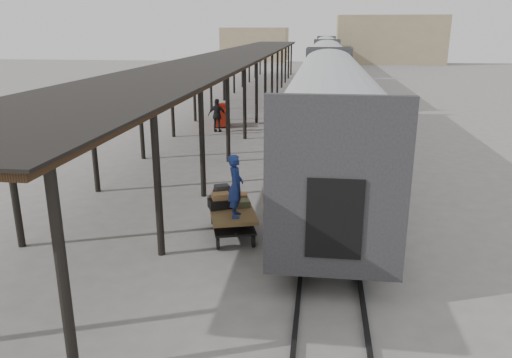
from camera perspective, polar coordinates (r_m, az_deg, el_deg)
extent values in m
plane|color=slate|center=(15.48, -3.66, -5.70)|extent=(160.00, 160.00, 0.00)
cube|color=silver|center=(22.27, 8.44, 8.08)|extent=(3.00, 24.00, 2.90)
cube|color=#28282B|center=(10.66, 9.07, -1.59)|extent=(3.04, 0.22, 3.50)
cube|color=black|center=(22.18, 4.54, 10.52)|extent=(0.04, 22.08, 0.65)
cube|color=black|center=(22.59, 8.25, 3.82)|extent=(2.55, 23.04, 0.50)
cube|color=silver|center=(48.13, 8.12, 12.75)|extent=(3.00, 24.00, 2.90)
cube|color=#28282B|center=(36.27, 8.21, 11.44)|extent=(3.04, 0.22, 3.50)
cube|color=black|center=(48.09, 6.30, 13.88)|extent=(0.04, 22.08, 0.65)
cube|color=black|center=(48.28, 8.04, 10.74)|extent=(2.55, 23.04, 0.50)
cube|color=silver|center=(74.09, 8.03, 14.15)|extent=(3.00, 24.00, 2.90)
cube|color=#28282B|center=(62.20, 8.06, 13.65)|extent=(3.04, 0.22, 3.50)
cube|color=black|center=(74.06, 6.84, 14.89)|extent=(0.04, 22.08, 0.65)
cube|color=black|center=(74.19, 7.97, 12.84)|extent=(2.55, 23.04, 0.50)
cube|color=black|center=(14.06, 3.61, 1.23)|extent=(0.50, 1.70, 2.00)
imported|color=beige|center=(14.10, 3.60, 0.69)|extent=(0.72, 0.89, 1.72)
cube|color=#9D7344|center=(14.17, 1.89, -1.80)|extent=(0.57, 0.25, 0.42)
cube|color=#422B19|center=(38.57, -1.87, 14.00)|extent=(4.60, 64.00, 0.18)
cube|color=black|center=(38.57, -1.87, 14.18)|extent=(4.90, 64.30, 0.06)
cylinder|color=black|center=(39.11, -4.86, 11.05)|extent=(0.20, 0.20, 4.00)
cylinder|color=black|center=(69.62, 0.68, 13.64)|extent=(0.20, 0.20, 4.00)
cylinder|color=black|center=(9.07, -21.25, -10.09)|extent=(0.20, 0.20, 4.00)
cylinder|color=black|center=(38.45, 1.24, 11.00)|extent=(0.20, 0.20, 4.00)
cylinder|color=black|center=(69.25, 4.15, 13.59)|extent=(0.20, 0.20, 4.00)
cube|color=black|center=(48.37, 7.13, 9.78)|extent=(0.10, 150.00, 0.12)
cube|color=black|center=(48.38, 8.86, 9.71)|extent=(0.10, 150.00, 0.12)
cube|color=tan|center=(92.71, 14.95, 15.15)|extent=(18.00, 10.00, 8.00)
cube|color=tan|center=(96.91, -0.11, 15.15)|extent=(12.00, 8.00, 6.00)
cube|color=brown|center=(14.75, -2.82, -3.53)|extent=(1.89, 2.66, 0.12)
cube|color=black|center=(14.87, -2.81, -4.79)|extent=(1.76, 2.53, 0.06)
cylinder|color=black|center=(14.05, -4.39, -7.27)|extent=(0.19, 0.41, 0.40)
cylinder|color=black|center=(14.16, -0.33, -7.02)|extent=(0.19, 0.41, 0.40)
cylinder|color=black|center=(15.80, -4.99, -4.47)|extent=(0.19, 0.41, 0.40)
cylinder|color=black|center=(15.90, -1.39, -4.28)|extent=(0.19, 0.41, 0.40)
cube|color=#323234|center=(15.21, -4.12, -2.27)|extent=(0.70, 0.63, 0.20)
cube|color=#9D7344|center=(15.36, -2.07, -2.03)|extent=(0.59, 0.44, 0.20)
cube|color=black|center=(14.71, -4.12, -2.81)|extent=(0.80, 0.71, 0.26)
cube|color=#4F5432|center=(14.79, -1.77, -2.81)|extent=(0.63, 0.53, 0.19)
cube|color=#48281C|center=(15.09, -3.78, -1.51)|extent=(0.63, 0.49, 0.21)
cube|color=#9D7344|center=(14.66, -4.07, -2.01)|extent=(0.60, 0.52, 0.20)
cube|color=#323234|center=(14.98, -3.91, -0.97)|extent=(0.52, 0.46, 0.15)
cube|color=maroon|center=(31.58, -3.88, 7.06)|extent=(1.18, 1.69, 0.93)
cube|color=maroon|center=(31.89, -3.88, 8.29)|extent=(0.97, 0.76, 0.36)
cylinder|color=black|center=(31.11, -4.67, 6.18)|extent=(0.18, 0.39, 0.37)
cylinder|color=black|center=(31.08, -3.13, 6.20)|extent=(0.18, 0.39, 0.37)
cylinder|color=black|center=(32.23, -4.57, 6.55)|extent=(0.18, 0.39, 0.37)
cylinder|color=black|center=(32.20, -3.09, 6.57)|extent=(0.18, 0.39, 0.37)
imported|color=navy|center=(13.79, -2.34, -0.80)|extent=(0.49, 0.69, 1.78)
imported|color=black|center=(29.75, -4.44, 7.25)|extent=(1.20, 0.62, 1.96)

